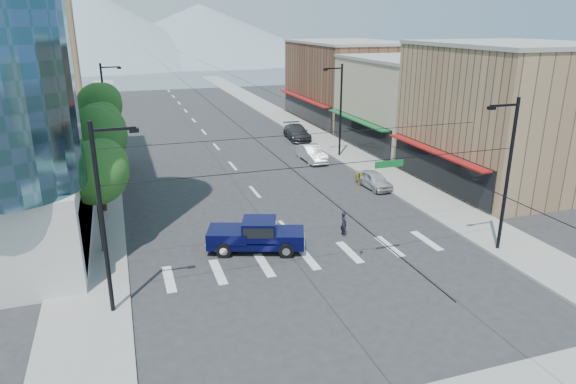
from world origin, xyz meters
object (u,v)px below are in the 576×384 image
(pickup_truck, at_px, (256,235))
(parked_car_near, at_px, (374,180))
(parked_car_mid, at_px, (312,153))
(pedestrian, at_px, (344,224))
(parked_car_far, at_px, (297,132))

(pickup_truck, bearing_deg, parked_car_near, 53.70)
(pickup_truck, relative_size, parked_car_near, 1.52)
(parked_car_mid, bearing_deg, pedestrian, -105.16)
(parked_car_near, bearing_deg, pickup_truck, -148.11)
(parked_car_far, bearing_deg, pickup_truck, -109.56)
(parked_car_near, relative_size, parked_car_mid, 0.85)
(parked_car_near, relative_size, parked_car_far, 0.71)
(pedestrian, distance_m, parked_car_far, 27.49)
(pickup_truck, bearing_deg, pedestrian, 22.96)
(parked_car_mid, relative_size, parked_car_far, 0.84)
(parked_car_near, distance_m, parked_car_far, 18.73)
(pickup_truck, distance_m, parked_car_near, 14.79)
(pickup_truck, xyz_separation_m, parked_car_mid, (10.34, 17.75, -0.24))
(pedestrian, xyz_separation_m, parked_car_far, (6.32, 26.76, 0.01))
(pedestrian, height_order, parked_car_mid, pedestrian)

